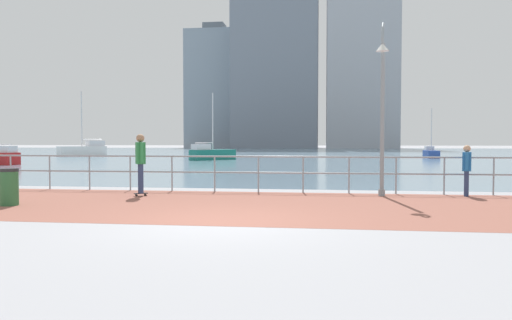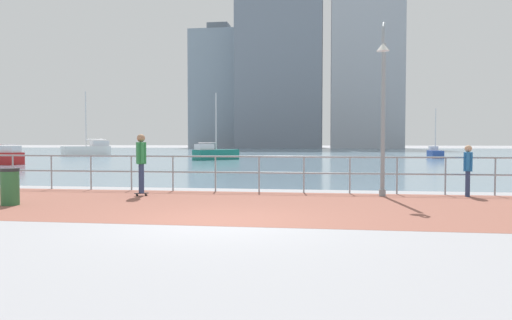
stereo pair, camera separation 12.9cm
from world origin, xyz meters
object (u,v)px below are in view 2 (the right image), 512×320
Objects in this scene: lamppost at (383,100)px; sailboat_ivory at (88,150)px; bystander at (468,167)px; skateboarder at (141,159)px; trash_bin at (10,187)px; sailboat_blue at (435,153)px; sailboat_teal at (215,153)px.

lamppost is 43.14m from sailboat_ivory.
bystander is (2.46, 0.42, -1.91)m from lamppost.
bystander is (9.39, 1.21, -0.23)m from skateboarder.
trash_bin is at bearing -161.11° from lamppost.
bystander is at bearing -100.20° from sailboat_blue.
skateboarder is 39.92m from sailboat_ivory.
bystander is 0.33× the size of sailboat_blue.
lamppost is 3.14m from bystander.
skateboarder is at bearing -173.46° from lamppost.
sailboat_blue reaches higher than skateboarder.
bystander is at bearing -49.45° from sailboat_ivory.
sailboat_blue reaches higher than trash_bin.
sailboat_blue is 0.82× the size of sailboat_teal.
trash_bin is 0.20× the size of sailboat_blue.
lamppost is 2.78× the size of skateboarder.
sailboat_teal is at bearing 98.38° from skateboarder.
sailboat_ivory is 17.63m from sailboat_teal.
lamppost is at bearing -67.13° from sailboat_teal.
sailboat_blue is (8.26, 32.67, -2.34)m from lamppost.
sailboat_teal is at bearing 92.78° from trash_bin.
sailboat_teal is (-3.90, 26.49, -0.56)m from skateboarder.
lamppost is 0.90× the size of sailboat_teal.
trash_bin is (-2.49, -2.43, -0.62)m from skateboarder.
sailboat_teal is at bearing -28.42° from sailboat_ivory.
trash_bin is at bearing -87.22° from sailboat_teal.
bystander is at bearing 9.66° from lamppost.
lamppost is 3.37× the size of bystander.
sailboat_ivory is (-16.92, 37.32, 0.17)m from trash_bin.
sailboat_teal is (-13.30, 25.28, -0.33)m from bystander.
sailboat_blue is (15.20, 33.47, -0.66)m from skateboarder.
sailboat_ivory is 1.20× the size of sailboat_teal.
lamppost is 10.23m from trash_bin.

